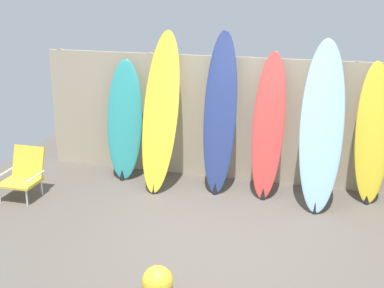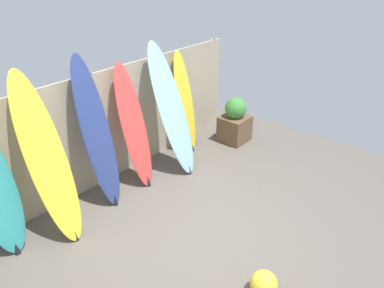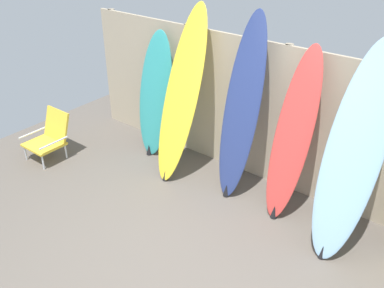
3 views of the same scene
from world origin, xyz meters
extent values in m
plane|color=#5B544C|center=(0.00, 0.00, 0.00)|extent=(7.68, 7.68, 0.00)
cube|color=tan|center=(0.00, 2.00, 0.90)|extent=(6.08, 0.04, 1.80)
cylinder|color=gray|center=(-1.44, 2.04, 0.90)|extent=(0.10, 0.10, 1.80)
cylinder|color=gray|center=(0.00, 2.04, 0.90)|extent=(0.10, 0.10, 1.80)
cylinder|color=gray|center=(1.44, 2.04, 0.90)|extent=(0.10, 0.10, 1.80)
cylinder|color=gray|center=(2.88, 2.04, 0.90)|extent=(0.10, 0.10, 1.80)
cone|color=black|center=(-1.72, 1.50, 0.08)|extent=(0.08, 0.08, 0.15)
ellipsoid|color=yellow|center=(-1.11, 1.51, 1.08)|extent=(0.51, 0.84, 2.16)
cone|color=black|center=(-1.11, 1.15, 0.08)|extent=(0.08, 0.08, 0.14)
ellipsoid|color=navy|center=(-0.29, 1.60, 1.09)|extent=(0.46, 0.58, 2.19)
cone|color=black|center=(-0.29, 1.35, 0.09)|extent=(0.08, 0.08, 0.15)
ellipsoid|color=#D13D38|center=(0.37, 1.59, 0.96)|extent=(0.45, 0.60, 1.93)
cone|color=black|center=(0.37, 1.34, 0.09)|extent=(0.08, 0.08, 0.15)
ellipsoid|color=#8CB7D6|center=(1.07, 1.45, 1.06)|extent=(0.57, 0.88, 2.13)
cone|color=black|center=(1.07, 1.08, 0.08)|extent=(0.08, 0.08, 0.14)
ellipsoid|color=yellow|center=(1.71, 1.73, 0.92)|extent=(0.48, 0.44, 1.84)
cone|color=black|center=(1.71, 1.56, 0.07)|extent=(0.08, 0.08, 0.11)
cube|color=brown|center=(2.57, 1.21, 0.25)|extent=(0.52, 0.50, 0.51)
sphere|color=#3D8438|center=(2.57, 1.21, 0.68)|extent=(0.41, 0.41, 0.41)
sphere|color=yellow|center=(-0.28, -1.14, 0.15)|extent=(0.30, 0.30, 0.30)
camera|label=1|loc=(1.19, -5.28, 2.94)|focal=50.00mm
camera|label=2|loc=(-2.97, -2.41, 3.39)|focal=35.00mm
camera|label=3|loc=(2.02, -2.27, 3.16)|focal=40.00mm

